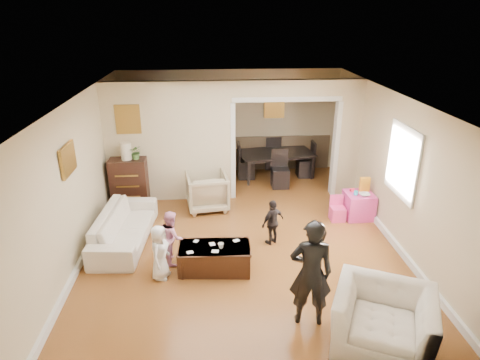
{
  "coord_description": "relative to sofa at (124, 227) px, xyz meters",
  "views": [
    {
      "loc": [
        -0.51,
        -6.77,
        3.92
      ],
      "look_at": [
        0.0,
        0.2,
        1.05
      ],
      "focal_mm": 30.97,
      "sensor_mm": 36.0,
      "label": 1
    }
  ],
  "objects": [
    {
      "name": "cyan_cup",
      "position": [
        4.45,
        0.59,
        0.26
      ],
      "size": [
        0.08,
        0.08,
        0.08
      ],
      "primitive_type": "cylinder",
      "color": "#27B4C5",
      "rests_on": "play_table"
    },
    {
      "name": "craft_papers",
      "position": [
        1.56,
        -0.99,
        0.13
      ],
      "size": [
        0.86,
        0.44,
        0.0
      ],
      "color": "white",
      "rests_on": "coffee_table"
    },
    {
      "name": "framed_art_partition",
      "position": [
        -0.09,
        1.74,
        1.55
      ],
      "size": [
        0.45,
        0.03,
        0.55
      ],
      "primitive_type": "cube",
      "color": "brown",
      "rests_on": "partition_left"
    },
    {
      "name": "dresser",
      "position": [
        -0.15,
        1.55,
        0.22
      ],
      "size": [
        0.76,
        0.43,
        1.05
      ],
      "primitive_type": "cube",
      "color": "black",
      "rests_on": "ground"
    },
    {
      "name": "framed_art_alcove",
      "position": [
        3.21,
        3.48,
        1.4
      ],
      "size": [
        0.45,
        0.03,
        0.55
      ],
      "primitive_type": "cube",
      "color": "brown"
    },
    {
      "name": "dining_table",
      "position": [
        3.22,
        2.95,
        0.02
      ],
      "size": [
        1.96,
        1.31,
        0.64
      ],
      "primitive_type": "imported",
      "rotation": [
        0.0,
        0.0,
        0.17
      ],
      "color": "black",
      "rests_on": "ground"
    },
    {
      "name": "cereal_box",
      "position": [
        4.67,
        0.74,
        0.37
      ],
      "size": [
        0.2,
        0.07,
        0.3
      ],
      "primitive_type": "cube",
      "rotation": [
        0.0,
        0.0,
        0.02
      ],
      "color": "yellow",
      "rests_on": "play_table"
    },
    {
      "name": "child_kneel_b",
      "position": [
        0.91,
        -0.71,
        0.16
      ],
      "size": [
        0.45,
        0.52,
        0.92
      ],
      "primitive_type": "imported",
      "rotation": [
        0.0,
        0.0,
        1.84
      ],
      "color": "pink",
      "rests_on": "ground"
    },
    {
      "name": "adult_person",
      "position": [
        2.85,
        -2.31,
        0.47
      ],
      "size": [
        0.6,
        0.44,
        1.54
      ],
      "primitive_type": "imported",
      "rotation": [
        0.0,
        0.0,
        3.02
      ],
      "color": "black",
      "rests_on": "ground"
    },
    {
      "name": "potted_plant",
      "position": [
        0.05,
        1.55,
        0.9
      ],
      "size": [
        0.27,
        0.24,
        0.3
      ],
      "primitive_type": "imported",
      "color": "#41692F",
      "rests_on": "dresser"
    },
    {
      "name": "window_pane",
      "position": [
        4.84,
        -0.36,
        1.25
      ],
      "size": [
        0.03,
        0.95,
        1.1
      ],
      "primitive_type": "cube",
      "color": "white",
      "rests_on": "ground"
    },
    {
      "name": "play_bowl",
      "position": [
        4.6,
        0.52,
        0.25
      ],
      "size": [
        0.22,
        0.22,
        0.05
      ],
      "primitive_type": "imported",
      "rotation": [
        0.0,
        0.0,
        0.02
      ],
      "color": "white",
      "rests_on": "play_table"
    },
    {
      "name": "armchair_front",
      "position": [
        3.66,
        -2.8,
        0.08
      ],
      "size": [
        1.5,
        1.43,
        0.76
      ],
      "primitive_type": "imported",
      "rotation": [
        0.0,
        0.0,
        -0.44
      ],
      "color": "white",
      "rests_on": "ground"
    },
    {
      "name": "floor",
      "position": [
        2.11,
        0.04,
        -0.3
      ],
      "size": [
        7.0,
        7.0,
        0.0
      ],
      "primitive_type": "plane",
      "color": "#9D5D28",
      "rests_on": "ground"
    },
    {
      "name": "partition_header",
      "position": [
        3.21,
        1.84,
        2.13
      ],
      "size": [
        2.22,
        0.18,
        0.35
      ],
      "primitive_type": "cube",
      "color": "beige",
      "rests_on": "partition_right"
    },
    {
      "name": "play_table",
      "position": [
        4.55,
        0.64,
        -0.04
      ],
      "size": [
        0.56,
        0.56,
        0.52
      ],
      "primitive_type": "cube",
      "rotation": [
        0.0,
        0.0,
        0.02
      ],
      "color": "#EB3DA0",
      "rests_on": "ground"
    },
    {
      "name": "coffee_table",
      "position": [
        1.61,
        -1.01,
        -0.09
      ],
      "size": [
        1.18,
        0.66,
        0.43
      ],
      "primitive_type": "cube",
      "rotation": [
        0.0,
        0.0,
        -0.08
      ],
      "color": "#3B1D13",
      "rests_on": "ground"
    },
    {
      "name": "coffee_cup",
      "position": [
        1.71,
        -1.06,
        0.17
      ],
      "size": [
        0.1,
        0.1,
        0.08
      ],
      "primitive_type": "imported",
      "rotation": [
        0.0,
        0.0,
        -0.08
      ],
      "color": "white",
      "rests_on": "coffee_table"
    },
    {
      "name": "partition_right",
      "position": [
        4.59,
        1.84,
        1.0
      ],
      "size": [
        0.55,
        0.18,
        2.6
      ],
      "primitive_type": "cube",
      "color": "beige",
      "rests_on": "ground"
    },
    {
      "name": "table_lamp",
      "position": [
        -0.15,
        1.55,
        0.93
      ],
      "size": [
        0.22,
        0.22,
        0.36
      ],
      "primitive_type": "cylinder",
      "color": "beige",
      "rests_on": "dresser"
    },
    {
      "name": "armchair_back",
      "position": [
        1.49,
        1.28,
        0.09
      ],
      "size": [
        0.94,
        0.96,
        0.77
      ],
      "primitive_type": "imported",
      "rotation": [
        0.0,
        0.0,
        3.28
      ],
      "color": "tan",
      "rests_on": "ground"
    },
    {
      "name": "partition_left",
      "position": [
        0.74,
        1.84,
        1.0
      ],
      "size": [
        2.75,
        0.18,
        2.6
      ],
      "primitive_type": "cube",
      "color": "beige",
      "rests_on": "ground"
    },
    {
      "name": "child_toddler",
      "position": [
        2.66,
        -0.26,
        0.13
      ],
      "size": [
        0.53,
        0.46,
        0.85
      ],
      "primitive_type": "imported",
      "rotation": [
        0.0,
        0.0,
        -2.52
      ],
      "color": "black",
      "rests_on": "ground"
    },
    {
      "name": "framed_art_sofa_wall",
      "position": [
        -0.6,
        -0.56,
        1.5
      ],
      "size": [
        0.03,
        0.55,
        0.4
      ],
      "primitive_type": "cube",
      "color": "brown"
    },
    {
      "name": "child_kneel_a",
      "position": [
        0.76,
        -1.16,
        0.15
      ],
      "size": [
        0.39,
        0.5,
        0.9
      ],
      "primitive_type": "imported",
      "rotation": [
        0.0,
        0.0,
        1.32
      ],
      "color": "white",
      "rests_on": "ground"
    },
    {
      "name": "sofa",
      "position": [
        0.0,
        0.0,
        0.0
      ],
      "size": [
        0.95,
        2.11,
        0.6
      ],
      "primitive_type": "imported",
      "rotation": [
        0.0,
        0.0,
        1.5
      ],
      "color": "white",
      "rests_on": "ground"
    },
    {
      "name": "toy_block",
      "position": [
        4.43,
        0.76,
        0.25
      ],
      "size": [
        0.1,
        0.08,
        0.05
      ],
      "primitive_type": "cube",
      "rotation": [
        0.0,
        0.0,
        0.37
      ],
      "color": "red",
      "rests_on": "play_table"
    }
  ]
}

